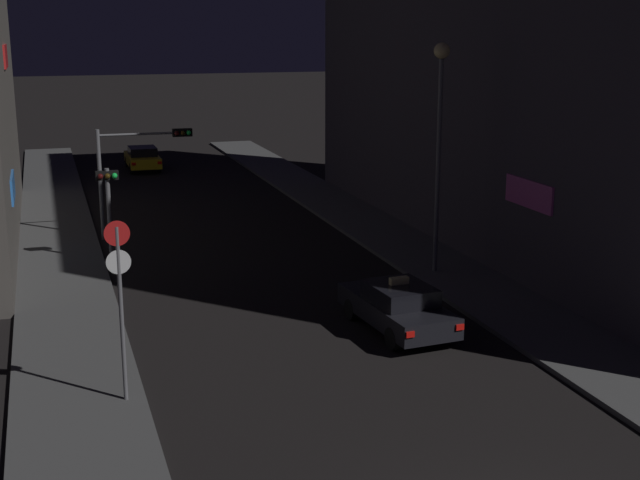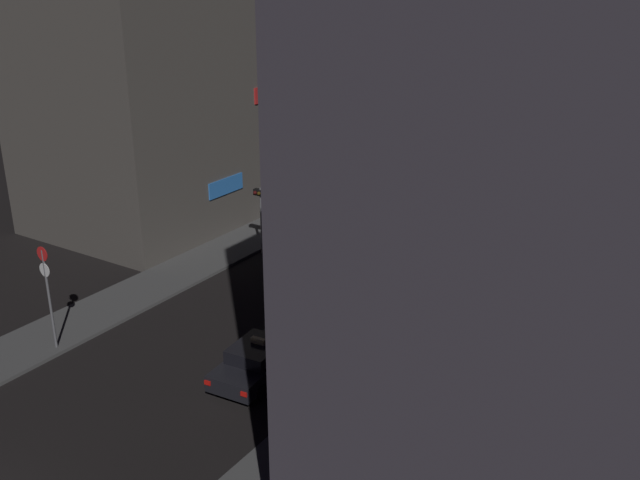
% 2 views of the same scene
% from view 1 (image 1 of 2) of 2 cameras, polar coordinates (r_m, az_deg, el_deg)
% --- Properties ---
extents(sidewalk_left, '(3.05, 54.79, 0.14)m').
position_cam_1_polar(sidewalk_left, '(37.58, -16.70, 0.17)').
color(sidewalk_left, '#4C4C4C').
rests_on(sidewalk_left, ground_plane).
extents(sidewalk_right, '(3.05, 54.79, 0.14)m').
position_cam_1_polar(sidewalk_right, '(39.89, 2.32, 1.53)').
color(sidewalk_right, '#4C4C4C').
rests_on(sidewalk_right, ground_plane).
extents(building_facade_right, '(8.36, 30.55, 18.17)m').
position_cam_1_polar(building_facade_right, '(35.95, 14.76, 14.22)').
color(building_facade_right, '#3D3842').
rests_on(building_facade_right, ground_plane).
extents(taxi, '(2.15, 4.58, 1.62)m').
position_cam_1_polar(taxi, '(25.17, 5.08, -4.34)').
color(taxi, black).
rests_on(taxi, ground_plane).
extents(far_car, '(1.83, 4.46, 1.42)m').
position_cam_1_polar(far_car, '(54.37, -11.51, 5.27)').
color(far_car, yellow).
rests_on(far_car, ground_plane).
extents(traffic_light_overhead, '(3.88, 0.42, 4.53)m').
position_cam_1_polar(traffic_light_overhead, '(36.49, -11.78, 5.29)').
color(traffic_light_overhead, slate).
rests_on(traffic_light_overhead, ground_plane).
extents(traffic_light_left_kerb, '(0.80, 0.42, 3.59)m').
position_cam_1_polar(traffic_light_left_kerb, '(32.38, -13.65, 2.80)').
color(traffic_light_left_kerb, slate).
rests_on(traffic_light_left_kerb, ground_plane).
extents(sign_pole_left, '(0.57, 0.10, 4.24)m').
position_cam_1_polar(sign_pole_left, '(20.16, -12.91, -3.44)').
color(sign_pole_left, slate).
rests_on(sign_pole_left, sidewalk_left).
extents(street_lamp_near_block, '(0.55, 0.55, 7.88)m').
position_cam_1_polar(street_lamp_near_block, '(30.11, 7.82, 8.12)').
color(street_lamp_near_block, slate).
rests_on(street_lamp_near_block, sidewalk_right).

